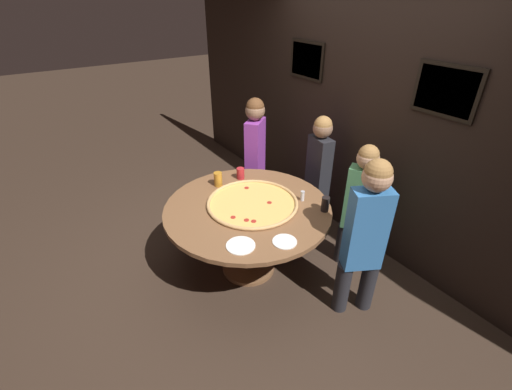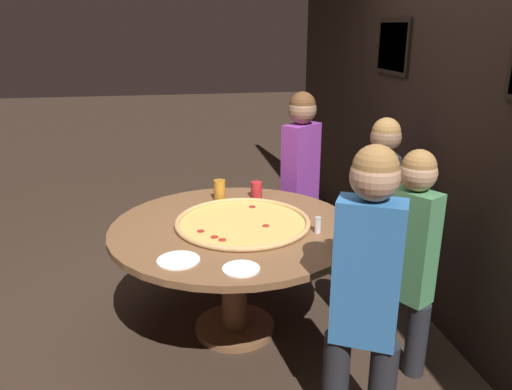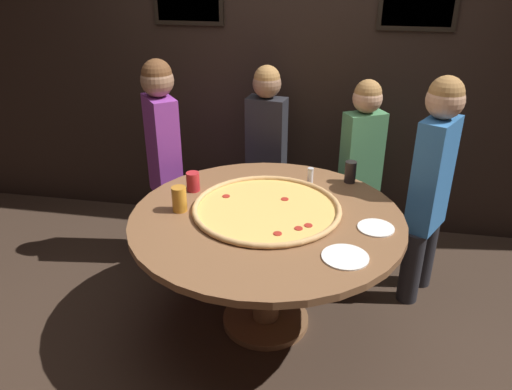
{
  "view_description": "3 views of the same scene",
  "coord_description": "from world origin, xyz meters",
  "px_view_note": "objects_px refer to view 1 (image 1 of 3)",
  "views": [
    {
      "loc": [
        2.18,
        -1.39,
        2.42
      ],
      "look_at": [
        -0.03,
        0.11,
        0.81
      ],
      "focal_mm": 24.0,
      "sensor_mm": 36.0,
      "label": 1
    },
    {
      "loc": [
        2.81,
        -0.35,
        1.9
      ],
      "look_at": [
        0.11,
        0.12,
        0.97
      ],
      "focal_mm": 35.0,
      "sensor_mm": 36.0,
      "label": 2
    },
    {
      "loc": [
        0.38,
        -2.37,
        2.05
      ],
      "look_at": [
        -0.08,
        0.09,
        0.81
      ],
      "focal_mm": 35.0,
      "sensor_mm": 36.0,
      "label": 3
    }
  ],
  "objects_px": {
    "dining_table": "(248,219)",
    "diner_centre_back": "(318,169)",
    "giant_pizza": "(252,203)",
    "drink_cup_beside_pizza": "(241,173)",
    "white_plate_beside_cup": "(285,242)",
    "drink_cup_far_left": "(218,179)",
    "white_plate_left_side": "(241,246)",
    "diner_side_right": "(360,202)",
    "diner_far_right": "(255,152)",
    "diner_far_left": "(366,233)",
    "condiment_shaker": "(302,196)",
    "drink_cup_far_right": "(325,204)"
  },
  "relations": [
    {
      "from": "diner_centre_back",
      "to": "condiment_shaker",
      "type": "bearing_deg",
      "value": 133.38
    },
    {
      "from": "dining_table",
      "to": "diner_centre_back",
      "type": "distance_m",
      "value": 1.05
    },
    {
      "from": "condiment_shaker",
      "to": "diner_centre_back",
      "type": "bearing_deg",
      "value": 123.84
    },
    {
      "from": "dining_table",
      "to": "diner_side_right",
      "type": "bearing_deg",
      "value": 60.37
    },
    {
      "from": "drink_cup_far_left",
      "to": "diner_side_right",
      "type": "height_order",
      "value": "diner_side_right"
    },
    {
      "from": "drink_cup_far_right",
      "to": "diner_centre_back",
      "type": "bearing_deg",
      "value": 140.77
    },
    {
      "from": "condiment_shaker",
      "to": "drink_cup_beside_pizza",
      "type": "bearing_deg",
      "value": -160.34
    },
    {
      "from": "condiment_shaker",
      "to": "diner_centre_back",
      "type": "relative_size",
      "value": 0.07
    },
    {
      "from": "drink_cup_beside_pizza",
      "to": "white_plate_left_side",
      "type": "relative_size",
      "value": 0.52
    },
    {
      "from": "diner_far_right",
      "to": "diner_centre_back",
      "type": "xyz_separation_m",
      "value": [
        0.65,
        0.39,
        -0.05
      ]
    },
    {
      "from": "giant_pizza",
      "to": "diner_far_right",
      "type": "relative_size",
      "value": 0.58
    },
    {
      "from": "drink_cup_beside_pizza",
      "to": "drink_cup_far_left",
      "type": "bearing_deg",
      "value": -89.62
    },
    {
      "from": "white_plate_beside_cup",
      "to": "diner_far_left",
      "type": "bearing_deg",
      "value": 57.41
    },
    {
      "from": "drink_cup_far_right",
      "to": "white_plate_beside_cup",
      "type": "bearing_deg",
      "value": -75.6
    },
    {
      "from": "giant_pizza",
      "to": "diner_centre_back",
      "type": "xyz_separation_m",
      "value": [
        -0.16,
        0.97,
        0.01
      ]
    },
    {
      "from": "diner_centre_back",
      "to": "drink_cup_beside_pizza",
      "type": "bearing_deg",
      "value": 77.94
    },
    {
      "from": "white_plate_beside_cup",
      "to": "diner_centre_back",
      "type": "height_order",
      "value": "diner_centre_back"
    },
    {
      "from": "drink_cup_far_left",
      "to": "diner_far_left",
      "type": "distance_m",
      "value": 1.5
    },
    {
      "from": "drink_cup_far_right",
      "to": "drink_cup_far_left",
      "type": "relative_size",
      "value": 0.96
    },
    {
      "from": "drink_cup_beside_pizza",
      "to": "drink_cup_far_left",
      "type": "distance_m",
      "value": 0.26
    },
    {
      "from": "white_plate_left_side",
      "to": "condiment_shaker",
      "type": "bearing_deg",
      "value": 106.08
    },
    {
      "from": "diner_far_right",
      "to": "drink_cup_beside_pizza",
      "type": "bearing_deg",
      "value": -178.63
    },
    {
      "from": "white_plate_left_side",
      "to": "diner_far_left",
      "type": "height_order",
      "value": "diner_far_left"
    },
    {
      "from": "diner_centre_back",
      "to": "drink_cup_far_right",
      "type": "bearing_deg",
      "value": 150.31
    },
    {
      "from": "diner_far_left",
      "to": "white_plate_left_side",
      "type": "bearing_deg",
      "value": -2.48
    },
    {
      "from": "dining_table",
      "to": "diner_centre_back",
      "type": "relative_size",
      "value": 1.12
    },
    {
      "from": "diner_far_right",
      "to": "drink_cup_far_right",
      "type": "bearing_deg",
      "value": -133.01
    },
    {
      "from": "diner_centre_back",
      "to": "white_plate_beside_cup",
      "type": "bearing_deg",
      "value": 134.98
    },
    {
      "from": "dining_table",
      "to": "condiment_shaker",
      "type": "bearing_deg",
      "value": 67.52
    },
    {
      "from": "giant_pizza",
      "to": "drink_cup_far_left",
      "type": "bearing_deg",
      "value": -169.26
    },
    {
      "from": "drink_cup_far_right",
      "to": "diner_far_left",
      "type": "xyz_separation_m",
      "value": [
        0.48,
        -0.04,
        0.01
      ]
    },
    {
      "from": "drink_cup_beside_pizza",
      "to": "diner_side_right",
      "type": "height_order",
      "value": "diner_side_right"
    },
    {
      "from": "white_plate_beside_cup",
      "to": "diner_side_right",
      "type": "xyz_separation_m",
      "value": [
        -0.07,
        0.94,
        -0.01
      ]
    },
    {
      "from": "drink_cup_beside_pizza",
      "to": "diner_far_left",
      "type": "bearing_deg",
      "value": 10.29
    },
    {
      "from": "white_plate_beside_cup",
      "to": "diner_far_right",
      "type": "distance_m",
      "value": 1.56
    },
    {
      "from": "giant_pizza",
      "to": "diner_side_right",
      "type": "distance_m",
      "value": 0.99
    },
    {
      "from": "drink_cup_far_left",
      "to": "diner_far_right",
      "type": "distance_m",
      "value": 0.75
    },
    {
      "from": "diner_far_right",
      "to": "drink_cup_far_left",
      "type": "bearing_deg",
      "value": 168.69
    },
    {
      "from": "drink_cup_far_left",
      "to": "white_plate_left_side",
      "type": "relative_size",
      "value": 0.63
    },
    {
      "from": "giant_pizza",
      "to": "drink_cup_beside_pizza",
      "type": "bearing_deg",
      "value": 160.21
    },
    {
      "from": "drink_cup_far_right",
      "to": "giant_pizza",
      "type": "bearing_deg",
      "value": -133.92
    },
    {
      "from": "drink_cup_beside_pizza",
      "to": "white_plate_left_side",
      "type": "xyz_separation_m",
      "value": [
        0.92,
        -0.58,
        -0.05
      ]
    },
    {
      "from": "diner_far_right",
      "to": "diner_side_right",
      "type": "distance_m",
      "value": 1.36
    },
    {
      "from": "diner_far_right",
      "to": "diner_far_left",
      "type": "xyz_separation_m",
      "value": [
        1.74,
        -0.15,
        0.0
      ]
    },
    {
      "from": "drink_cup_far_left",
      "to": "white_plate_left_side",
      "type": "bearing_deg",
      "value": -18.86
    },
    {
      "from": "drink_cup_far_right",
      "to": "condiment_shaker",
      "type": "height_order",
      "value": "drink_cup_far_right"
    },
    {
      "from": "diner_far_right",
      "to": "diner_centre_back",
      "type": "distance_m",
      "value": 0.76
    },
    {
      "from": "white_plate_beside_cup",
      "to": "diner_far_right",
      "type": "relative_size",
      "value": 0.13
    },
    {
      "from": "dining_table",
      "to": "white_plate_left_side",
      "type": "bearing_deg",
      "value": -38.54
    },
    {
      "from": "giant_pizza",
      "to": "condiment_shaker",
      "type": "distance_m",
      "value": 0.47
    }
  ]
}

